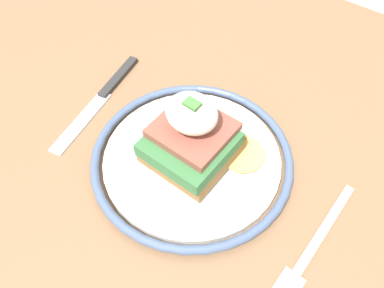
# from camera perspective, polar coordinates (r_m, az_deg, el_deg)

# --- Properties ---
(dining_table) EXTENTS (0.91, 0.87, 0.75)m
(dining_table) POSITION_cam_1_polar(r_m,az_deg,el_deg) (0.55, -3.65, -8.16)
(dining_table) COLOR #846042
(dining_table) RESTS_ON ground_plane
(plate) EXTENTS (0.23, 0.23, 0.02)m
(plate) POSITION_cam_1_polar(r_m,az_deg,el_deg) (0.43, -0.00, -2.17)
(plate) COLOR white
(plate) RESTS_ON dining_table
(sandwich) EXTENTS (0.12, 0.11, 0.09)m
(sandwich) POSITION_cam_1_polar(r_m,az_deg,el_deg) (0.40, 0.14, 1.05)
(sandwich) COLOR olive
(sandwich) RESTS_ON plate
(fork) EXTENTS (0.02, 0.16, 0.00)m
(fork) POSITION_cam_1_polar(r_m,az_deg,el_deg) (0.41, 17.89, -14.75)
(fork) COLOR silver
(fork) RESTS_ON dining_table
(knife) EXTENTS (0.05, 0.19, 0.01)m
(knife) POSITION_cam_1_polar(r_m,az_deg,el_deg) (0.52, -13.18, 7.45)
(knife) COLOR #2D2D2D
(knife) RESTS_ON dining_table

